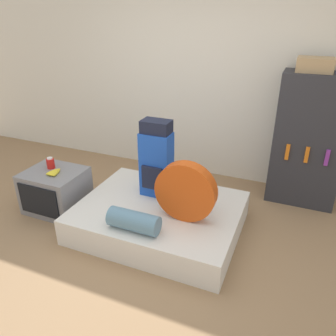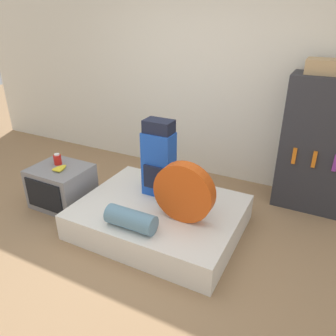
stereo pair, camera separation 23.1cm
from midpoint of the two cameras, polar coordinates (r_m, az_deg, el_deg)
ground_plane at (r=3.27m, az=-9.11°, el=-14.77°), size 16.00×16.00×0.00m
wall_back at (r=4.41m, az=3.78°, el=15.09°), size 8.00×0.05×2.60m
bed at (r=3.50m, az=-3.42°, el=-8.55°), size 1.65×1.29×0.28m
backpack at (r=3.45m, az=-3.96°, el=1.36°), size 0.32×0.24×0.83m
tent_bag at (r=3.07m, az=0.95°, el=-4.18°), size 0.59×0.13×0.59m
sleeping_roll at (r=3.05m, az=-8.18°, el=-9.17°), size 0.48×0.19×0.19m
television at (r=4.02m, az=-20.52°, el=-3.72°), size 0.64×0.56×0.48m
canister at (r=3.99m, az=-21.35°, el=0.76°), size 0.09×0.09×0.13m
banana_bunch at (r=3.86m, az=-20.75°, el=-0.69°), size 0.14×0.18×0.04m
bookshelf at (r=4.04m, az=21.83°, el=4.38°), size 0.76×0.46×1.53m
cardboard_box at (r=3.86m, az=22.65°, el=16.26°), size 0.37×0.28×0.15m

